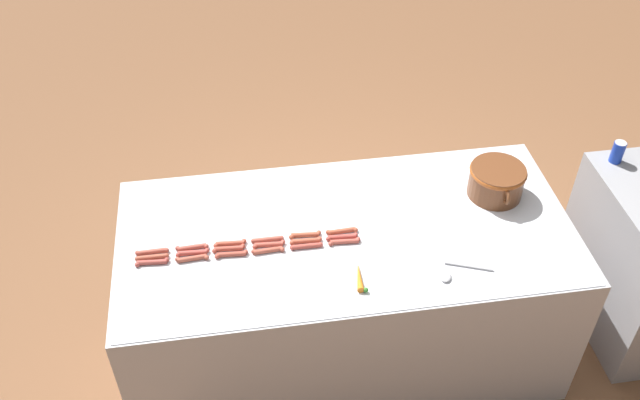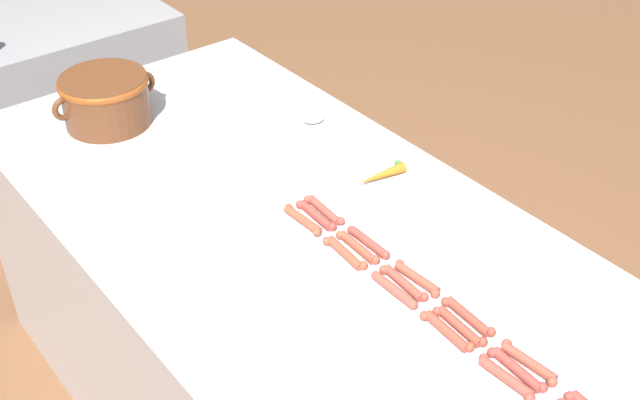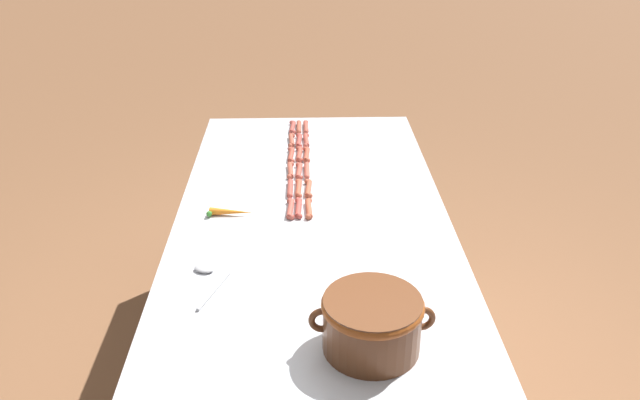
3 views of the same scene
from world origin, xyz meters
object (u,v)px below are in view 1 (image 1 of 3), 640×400
object	(u,v)px
hot_dog_0	(152,252)
hot_dog_11	(342,237)
hot_dog_3	(267,239)
hot_dog_17	(344,242)
bean_pot	(497,180)
hot_dog_1	(192,247)
carrot	(360,277)
hot_dog_6	(152,257)
hot_dog_13	(192,258)
hot_dog_5	(342,231)
hot_dog_12	(152,262)
hot_dog_8	(229,249)
hot_dog_14	(231,254)
hot_dog_9	(269,244)
soda_can	(618,152)
hot_dog_16	(306,246)
hot_dog_4	(305,235)
serving_spoon	(454,273)
hot_dog_7	(193,253)
hot_dog_10	(306,241)
hot_dog_2	(230,243)
hot_dog_15	(268,250)

from	to	relation	value
hot_dog_0	hot_dog_11	bearing A→B (deg)	87.58
hot_dog_3	hot_dog_17	xyz separation A→B (m)	(0.07, 0.36, 0.00)
hot_dog_17	hot_dog_11	bearing A→B (deg)	-170.01
hot_dog_17	bean_pot	size ratio (longest dim) A/B	0.44
hot_dog_1	hot_dog_3	world-z (taller)	same
bean_pot	carrot	world-z (taller)	bean_pot
hot_dog_3	bean_pot	size ratio (longest dim) A/B	0.44
hot_dog_6	hot_dog_13	bearing A→B (deg)	78.82
hot_dog_1	hot_dog_5	world-z (taller)	same
hot_dog_12	carrot	xyz separation A→B (m)	(0.24, 0.93, 0.00)
hot_dog_8	hot_dog_14	xyz separation A→B (m)	(0.04, 0.01, 0.00)
hot_dog_9	soda_can	size ratio (longest dim) A/B	1.26
hot_dog_3	hot_dog_16	bearing A→B (deg)	67.90
hot_dog_0	hot_dog_1	xyz separation A→B (m)	(0.00, 0.19, 0.00)
hot_dog_0	hot_dog_8	xyz separation A→B (m)	(0.03, 0.36, 0.00)
hot_dog_4	hot_dog_9	world-z (taller)	same
serving_spoon	soda_can	world-z (taller)	soda_can
hot_dog_5	serving_spoon	xyz separation A→B (m)	(0.34, 0.45, -0.00)
hot_dog_0	hot_dog_16	bearing A→B (deg)	84.17
hot_dog_5	hot_dog_7	bearing A→B (deg)	-86.96
hot_dog_10	hot_dog_12	xyz separation A→B (m)	(0.03, -0.72, 0.00)
hot_dog_13	hot_dog_4	bearing A→B (deg)	98.01
hot_dog_2	hot_dog_9	distance (m)	0.18
hot_dog_13	hot_dog_1	bearing A→B (deg)	179.13
bean_pot	hot_dog_13	bearing A→B (deg)	-81.15
hot_dog_2	hot_dog_5	xyz separation A→B (m)	(-0.00, 0.54, 0.00)
hot_dog_10	hot_dog_17	size ratio (longest dim) A/B	1.00
hot_dog_0	bean_pot	xyz separation A→B (m)	(-0.17, 1.72, 0.08)
hot_dog_1	hot_dog_7	size ratio (longest dim) A/B	1.00
hot_dog_3	hot_dog_0	bearing A→B (deg)	-90.12
hot_dog_17	hot_dog_14	bearing A→B (deg)	-89.69
hot_dog_9	hot_dog_14	size ratio (longest dim) A/B	1.00
hot_dog_7	serving_spoon	world-z (taller)	hot_dog_7
hot_dog_3	hot_dog_1	bearing A→B (deg)	-90.16
hot_dog_0	bean_pot	size ratio (longest dim) A/B	0.44
hot_dog_11	hot_dog_15	bearing A→B (deg)	-84.21
hot_dog_9	hot_dog_11	bearing A→B (deg)	89.66
hot_dog_14	soda_can	xyz separation A→B (m)	(-0.39, 2.08, 0.06)
hot_dog_4	serving_spoon	xyz separation A→B (m)	(0.34, 0.63, -0.00)
hot_dog_13	hot_dog_16	xyz separation A→B (m)	(0.00, 0.53, 0.00)
hot_dog_10	hot_dog_3	bearing A→B (deg)	-101.59
hot_dog_4	hot_dog_10	world-z (taller)	same
hot_dog_11	soda_can	xyz separation A→B (m)	(-0.35, 1.56, 0.06)
hot_dog_4	hot_dog_14	distance (m)	0.36
hot_dog_0	hot_dog_13	world-z (taller)	same
hot_dog_2	hot_dog_7	size ratio (longest dim) A/B	1.00
hot_dog_1	hot_dog_12	distance (m)	0.20
hot_dog_0	hot_dog_6	size ratio (longest dim) A/B	1.00
hot_dog_16	bean_pot	distance (m)	1.03
hot_dog_5	hot_dog_11	size ratio (longest dim) A/B	1.00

